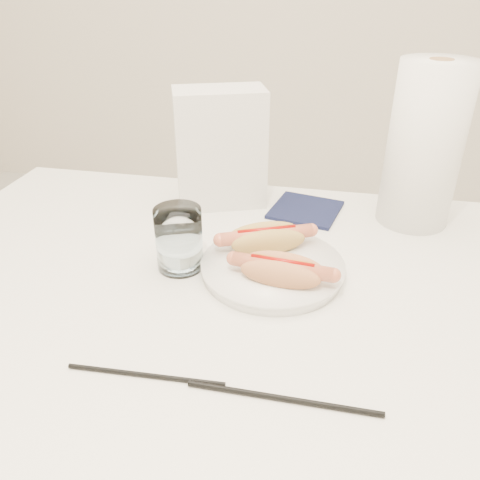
% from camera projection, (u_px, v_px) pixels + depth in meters
% --- Properties ---
extents(table, '(1.20, 0.80, 0.75)m').
position_uv_depth(table, '(239.00, 315.00, 0.79)').
color(table, white).
rests_on(table, ground).
extents(plate, '(0.25, 0.25, 0.02)m').
position_uv_depth(plate, '(272.00, 269.00, 0.78)').
color(plate, white).
rests_on(plate, table).
extents(hotdog_left, '(0.16, 0.11, 0.04)m').
position_uv_depth(hotdog_left, '(266.00, 238.00, 0.81)').
color(hotdog_left, tan).
rests_on(hotdog_left, plate).
extents(hotdog_right, '(0.16, 0.07, 0.04)m').
position_uv_depth(hotdog_right, '(282.00, 270.00, 0.73)').
color(hotdog_right, '#CC814F').
rests_on(hotdog_right, plate).
extents(water_glass, '(0.08, 0.08, 0.11)m').
position_uv_depth(water_glass, '(179.00, 239.00, 0.78)').
color(water_glass, white).
rests_on(water_glass, table).
extents(chopstick_near, '(0.20, 0.01, 0.01)m').
position_uv_depth(chopstick_near, '(145.00, 375.00, 0.59)').
color(chopstick_near, black).
rests_on(chopstick_near, table).
extents(chopstick_far, '(0.23, 0.01, 0.01)m').
position_uv_depth(chopstick_far, '(283.00, 398.00, 0.56)').
color(chopstick_far, black).
rests_on(chopstick_far, table).
extents(napkin_box, '(0.20, 0.15, 0.24)m').
position_uv_depth(napkin_box, '(220.00, 148.00, 0.97)').
color(napkin_box, silver).
rests_on(napkin_box, table).
extents(navy_napkin, '(0.16, 0.16, 0.01)m').
position_uv_depth(navy_napkin, '(306.00, 210.00, 0.99)').
color(navy_napkin, '#101533').
rests_on(navy_napkin, table).
extents(paper_towel_roll, '(0.15, 0.15, 0.30)m').
position_uv_depth(paper_towel_roll, '(425.00, 146.00, 0.88)').
color(paper_towel_roll, white).
rests_on(paper_towel_roll, table).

